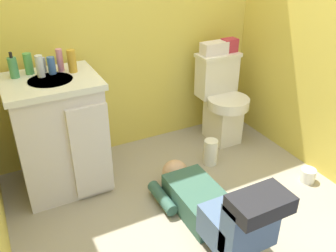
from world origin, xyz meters
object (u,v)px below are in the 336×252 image
object	(u,v)px
soap_dispenser	(13,67)
faucet	(44,65)
toilet	(221,100)
paper_towel_roll	(211,152)
vanity_cabinet	(60,134)
bottle_clear	(40,66)
toilet_paper_roll	(308,175)
bottle_green	(28,64)
bottle_blue	(52,66)
person_plumber	(214,206)
tissue_box	(214,48)
bottle_amber	(72,61)
toiletry_bag	(229,45)
bottle_pink	(60,60)

from	to	relation	value
soap_dispenser	faucet	bearing A→B (deg)	6.01
toilet	faucet	distance (m)	1.47
paper_towel_roll	vanity_cabinet	bearing A→B (deg)	166.22
soap_dispenser	paper_towel_roll	size ratio (longest dim) A/B	0.79
soap_dispenser	bottle_clear	size ratio (longest dim) A/B	1.18
toilet_paper_roll	toilet	bearing A→B (deg)	104.52
faucet	paper_towel_roll	size ratio (longest dim) A/B	0.48
soap_dispenser	bottle_green	bearing A→B (deg)	17.06
faucet	bottle_green	xyz separation A→B (m)	(-0.09, 0.01, 0.02)
bottle_blue	toilet	bearing A→B (deg)	-1.41
person_plumber	bottle_green	bearing A→B (deg)	127.80
tissue_box	bottle_blue	size ratio (longest dim) A/B	1.96
tissue_box	bottle_green	distance (m)	1.44
paper_towel_roll	toilet	bearing A→B (deg)	46.80
bottle_green	bottle_amber	xyz separation A→B (m)	(0.26, -0.09, 0.01)
tissue_box	bottle_clear	distance (m)	1.38
person_plumber	toilet_paper_roll	xyz separation A→B (m)	(0.90, 0.09, -0.13)
vanity_cabinet	bottle_green	bearing A→B (deg)	122.33
vanity_cabinet	bottle_green	size ratio (longest dim) A/B	5.98
person_plumber	toilet_paper_roll	world-z (taller)	person_plumber
tissue_box	bottle_amber	world-z (taller)	bottle_amber
faucet	toiletry_bag	world-z (taller)	faucet
vanity_cabinet	bottle_clear	bearing A→B (deg)	122.31
faucet	toilet	bearing A→B (deg)	-3.77
vanity_cabinet	soap_dispenser	xyz separation A→B (m)	(-0.19, 0.13, 0.47)
toilet	toiletry_bag	xyz separation A→B (m)	(0.10, 0.09, 0.44)
tissue_box	bottle_clear	size ratio (longest dim) A/B	1.57
person_plumber	tissue_box	bearing A→B (deg)	58.27
faucet	bottle_green	world-z (taller)	bottle_green
soap_dispenser	toilet_paper_roll	xyz separation A→B (m)	(1.79, -0.91, -0.84)
toilet	bottle_amber	bearing A→B (deg)	179.70
faucet	toiletry_bag	size ratio (longest dim) A/B	0.81
toilet	vanity_cabinet	size ratio (longest dim) A/B	0.91
toiletry_bag	bottle_green	world-z (taller)	bottle_green
paper_towel_roll	toilet_paper_roll	size ratio (longest dim) A/B	1.91
tissue_box	bottle_blue	distance (m)	1.30
toilet	bottle_blue	bearing A→B (deg)	178.59
tissue_box	bottle_blue	world-z (taller)	bottle_blue
faucet	tissue_box	distance (m)	1.34
vanity_cabinet	bottle_blue	xyz separation A→B (m)	(0.03, 0.09, 0.46)
faucet	bottle_clear	xyz separation A→B (m)	(-0.04, -0.08, 0.02)
vanity_cabinet	bottle_blue	distance (m)	0.47
person_plumber	vanity_cabinet	bearing A→B (deg)	128.69
vanity_cabinet	bottle_pink	distance (m)	0.50
toilet	bottle_green	xyz separation A→B (m)	(-1.48, 0.10, 0.52)
bottle_amber	soap_dispenser	bearing A→B (deg)	169.64
faucet	paper_towel_roll	world-z (taller)	faucet
soap_dispenser	bottle_blue	distance (m)	0.23
person_plumber	soap_dispenser	size ratio (longest dim) A/B	6.42
toilet	paper_towel_roll	xyz separation A→B (m)	(-0.30, -0.32, -0.26)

